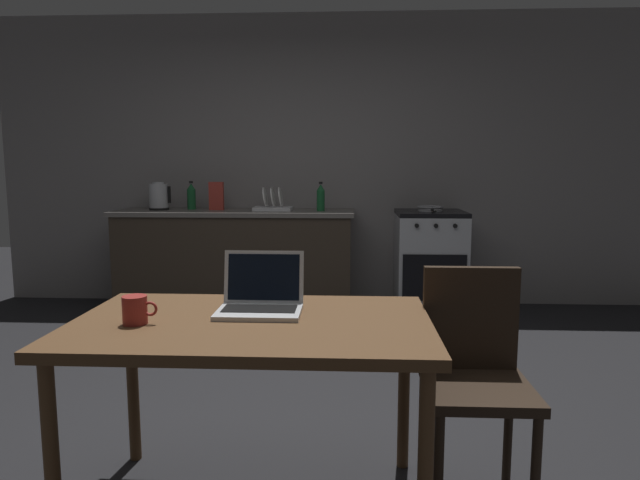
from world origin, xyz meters
name	(u,v)px	position (x,y,z in m)	size (l,w,h in m)	color
ground_plane	(259,422)	(0.00, 0.00, 0.00)	(12.00, 12.00, 0.00)	black
back_wall	(333,161)	(0.30, 2.65, 1.35)	(6.40, 0.10, 2.71)	gray
kitchen_counter	(236,259)	(-0.58, 2.30, 0.46)	(2.16, 0.64, 0.91)	#382D23
stove_oven	(429,261)	(1.19, 2.30, 0.46)	(0.60, 0.62, 0.91)	#B7BABF
dining_table	(252,339)	(0.10, -0.72, 0.67)	(1.32, 0.80, 0.75)	brown
chair	(474,367)	(0.95, -0.58, 0.53)	(0.40, 0.40, 0.91)	#2D2116
laptop	(261,300)	(0.11, -0.61, 0.79)	(0.32, 0.27, 0.22)	silver
electric_kettle	(159,197)	(-1.28, 2.30, 1.03)	(0.20, 0.18, 0.25)	black
bottle	(321,197)	(0.20, 2.25, 1.03)	(0.07, 0.07, 0.26)	#19592D
frying_pan	(431,208)	(1.18, 2.27, 0.94)	(0.23, 0.40, 0.05)	gray
coffee_mug	(135,310)	(-0.31, -0.80, 0.80)	(0.13, 0.09, 0.10)	#9E2D28
cereal_box	(216,196)	(-0.75, 2.32, 1.04)	(0.13, 0.05, 0.25)	#B2382D
dish_rack	(273,205)	(-0.23, 2.30, 0.96)	(0.34, 0.26, 0.21)	silver
bottle_b	(191,196)	(-1.00, 2.38, 1.03)	(0.08, 0.08, 0.26)	#19592D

